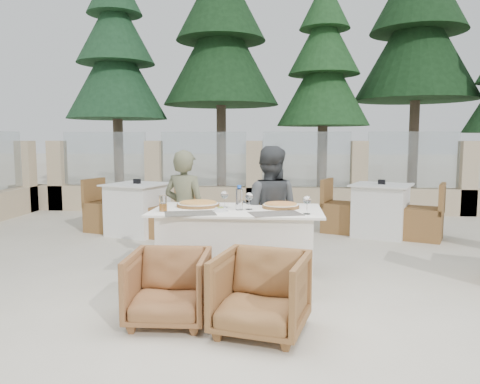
# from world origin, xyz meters

# --- Properties ---
(ground) EXTENTS (80.00, 80.00, 0.00)m
(ground) POSITION_xyz_m (0.00, 0.00, 0.00)
(ground) COLOR beige
(ground) RESTS_ON ground
(sand_patch) EXTENTS (30.00, 16.00, 0.01)m
(sand_patch) POSITION_xyz_m (0.00, 14.00, 0.01)
(sand_patch) COLOR beige
(sand_patch) RESTS_ON ground
(perimeter_wall_far) EXTENTS (10.00, 0.34, 1.60)m
(perimeter_wall_far) POSITION_xyz_m (0.00, 4.80, 0.80)
(perimeter_wall_far) COLOR #C9B28E
(perimeter_wall_far) RESTS_ON ground
(pine_far_left) EXTENTS (2.42, 2.42, 5.50)m
(pine_far_left) POSITION_xyz_m (-3.50, 7.00, 2.75)
(pine_far_left) COLOR #1E4628
(pine_far_left) RESTS_ON ground
(pine_mid_left) EXTENTS (2.86, 2.86, 6.50)m
(pine_mid_left) POSITION_xyz_m (-1.00, 7.50, 3.25)
(pine_mid_left) COLOR #183A1B
(pine_mid_left) RESTS_ON ground
(pine_centre) EXTENTS (2.20, 2.20, 5.00)m
(pine_centre) POSITION_xyz_m (1.50, 7.20, 2.50)
(pine_centre) COLOR #214D23
(pine_centre) RESTS_ON ground
(pine_mid_right) EXTENTS (2.99, 2.99, 6.80)m
(pine_mid_right) POSITION_xyz_m (3.80, 7.80, 3.40)
(pine_mid_right) COLOR #163618
(pine_mid_right) RESTS_ON ground
(dining_table) EXTENTS (1.60, 0.90, 0.77)m
(dining_table) POSITION_xyz_m (0.12, 0.12, 0.39)
(dining_table) COLOR white
(dining_table) RESTS_ON ground
(placemat_near_left) EXTENTS (0.51, 0.41, 0.00)m
(placemat_near_left) POSITION_xyz_m (-0.28, -0.19, 0.77)
(placemat_near_left) COLOR #545048
(placemat_near_left) RESTS_ON dining_table
(placemat_near_right) EXTENTS (0.52, 0.42, 0.00)m
(placemat_near_right) POSITION_xyz_m (0.49, -0.14, 0.77)
(placemat_near_right) COLOR #59534D
(placemat_near_right) RESTS_ON dining_table
(pizza_left) EXTENTS (0.50, 0.50, 0.06)m
(pizza_left) POSITION_xyz_m (-0.28, 0.25, 0.80)
(pizza_left) COLOR #C6641B
(pizza_left) RESTS_ON dining_table
(pizza_right) EXTENTS (0.46, 0.46, 0.05)m
(pizza_right) POSITION_xyz_m (0.53, 0.22, 0.79)
(pizza_right) COLOR #C5511A
(pizza_right) RESTS_ON dining_table
(water_bottle) EXTENTS (0.09, 0.09, 0.23)m
(water_bottle) POSITION_xyz_m (0.14, 0.07, 0.89)
(water_bottle) COLOR #A7C9DC
(water_bottle) RESTS_ON dining_table
(wine_glass_centre) EXTENTS (0.10, 0.10, 0.18)m
(wine_glass_centre) POSITION_xyz_m (-0.01, 0.19, 0.86)
(wine_glass_centre) COLOR white
(wine_glass_centre) RESTS_ON dining_table
(wine_glass_near) EXTENTS (0.09, 0.09, 0.18)m
(wine_glass_near) POSITION_xyz_m (0.23, 0.09, 0.86)
(wine_glass_near) COLOR white
(wine_glass_near) RESTS_ON dining_table
(wine_glass_corner) EXTENTS (0.09, 0.09, 0.18)m
(wine_glass_corner) POSITION_xyz_m (0.76, -0.13, 0.86)
(wine_glass_corner) COLOR white
(wine_glass_corner) RESTS_ON dining_table
(beer_glass_left) EXTENTS (0.10, 0.10, 0.15)m
(beer_glass_left) POSITION_xyz_m (-0.55, -0.08, 0.84)
(beer_glass_left) COLOR orange
(beer_glass_left) RESTS_ON dining_table
(beer_glass_right) EXTENTS (0.09, 0.09, 0.14)m
(beer_glass_right) POSITION_xyz_m (0.34, 0.44, 0.84)
(beer_glass_right) COLOR gold
(beer_glass_right) RESTS_ON dining_table
(olive_dish) EXTENTS (0.13, 0.13, 0.04)m
(olive_dish) POSITION_xyz_m (-0.02, -0.04, 0.79)
(olive_dish) COLOR silver
(olive_dish) RESTS_ON dining_table
(armchair_far_left) EXTENTS (0.73, 0.75, 0.62)m
(armchair_far_left) POSITION_xyz_m (-0.35, 0.73, 0.31)
(armchair_far_left) COLOR #925C35
(armchair_far_left) RESTS_ON ground
(armchair_far_right) EXTENTS (0.88, 0.89, 0.62)m
(armchair_far_right) POSITION_xyz_m (0.39, 0.59, 0.31)
(armchair_far_right) COLOR #966236
(armchair_far_right) RESTS_ON ground
(armchair_near_left) EXTENTS (0.63, 0.64, 0.57)m
(armchair_near_left) POSITION_xyz_m (-0.33, -0.81, 0.28)
(armchair_near_left) COLOR brown
(armchair_near_left) RESTS_ON ground
(armchair_near_right) EXTENTS (0.78, 0.80, 0.60)m
(armchair_near_right) POSITION_xyz_m (0.39, -0.93, 0.30)
(armchair_near_right) COLOR brown
(armchair_near_right) RESTS_ON ground
(diner_left) EXTENTS (0.56, 0.45, 1.32)m
(diner_left) POSITION_xyz_m (-0.49, 0.57, 0.66)
(diner_left) COLOR #595B42
(diner_left) RESTS_ON ground
(diner_right) EXTENTS (0.73, 0.60, 1.37)m
(diner_right) POSITION_xyz_m (0.41, 0.57, 0.68)
(diner_right) COLOR #3B3E40
(diner_right) RESTS_ON ground
(bg_table_a) EXTENTS (1.82, 1.30, 0.77)m
(bg_table_a) POSITION_xyz_m (-1.62, 2.52, 0.39)
(bg_table_a) COLOR white
(bg_table_a) RESTS_ON ground
(bg_table_b) EXTENTS (1.83, 1.38, 0.77)m
(bg_table_b) POSITION_xyz_m (2.01, 2.74, 0.39)
(bg_table_b) COLOR silver
(bg_table_b) RESTS_ON ground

